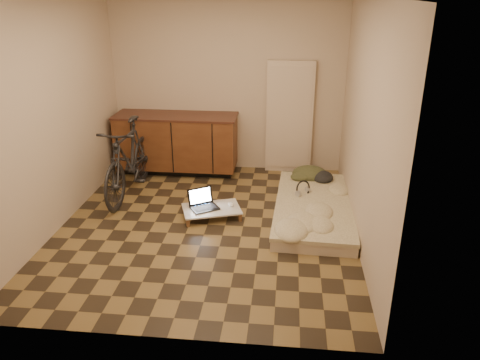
# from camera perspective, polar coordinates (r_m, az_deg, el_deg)

# --- Properties ---
(room_shell) EXTENTS (3.50, 4.00, 2.60)m
(room_shell) POSITION_cam_1_polar(r_m,az_deg,el_deg) (5.26, -4.36, 7.18)
(room_shell) COLOR brown
(room_shell) RESTS_ON ground
(cabinets) EXTENTS (1.84, 0.62, 0.91)m
(cabinets) POSITION_cam_1_polar(r_m,az_deg,el_deg) (7.24, -7.69, 4.49)
(cabinets) COLOR black
(cabinets) RESTS_ON ground
(appliance_panel) EXTENTS (0.70, 0.10, 1.70)m
(appliance_panel) POSITION_cam_1_polar(r_m,az_deg,el_deg) (7.17, 6.05, 7.56)
(appliance_panel) COLOR beige
(appliance_panel) RESTS_ON ground
(bicycle) EXTENTS (0.58, 1.79, 1.15)m
(bicycle) POSITION_cam_1_polar(r_m,az_deg,el_deg) (6.50, -13.45, 2.92)
(bicycle) COLOR black
(bicycle) RESTS_ON ground
(futon) EXTENTS (1.05, 2.05, 0.17)m
(futon) POSITION_cam_1_polar(r_m,az_deg,el_deg) (6.01, 9.01, -3.41)
(futon) COLOR beige
(futon) RESTS_ON ground
(clothing_pile) EXTENTS (0.54, 0.46, 0.21)m
(clothing_pile) POSITION_cam_1_polar(r_m,az_deg,el_deg) (6.70, 8.89, 1.19)
(clothing_pile) COLOR #3A3E24
(clothing_pile) RESTS_ON futon
(headphones) EXTENTS (0.33, 0.33, 0.16)m
(headphones) POSITION_cam_1_polar(r_m,az_deg,el_deg) (6.15, 7.71, -0.98)
(headphones) COLOR black
(headphones) RESTS_ON futon
(lap_desk) EXTENTS (0.81, 0.66, 0.12)m
(lap_desk) POSITION_cam_1_polar(r_m,az_deg,el_deg) (5.88, -3.49, -3.58)
(lap_desk) COLOR brown
(lap_desk) RESTS_ON ground
(laptop) EXTENTS (0.43, 0.42, 0.22)m
(laptop) POSITION_cam_1_polar(r_m,az_deg,el_deg) (5.89, -4.52, -2.88)
(laptop) COLOR black
(laptop) RESTS_ON lap_desk
(mouse) EXTENTS (0.11, 0.13, 0.04)m
(mouse) POSITION_cam_1_polar(r_m,az_deg,el_deg) (5.92, -1.10, -2.97)
(mouse) COLOR white
(mouse) RESTS_ON lap_desk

